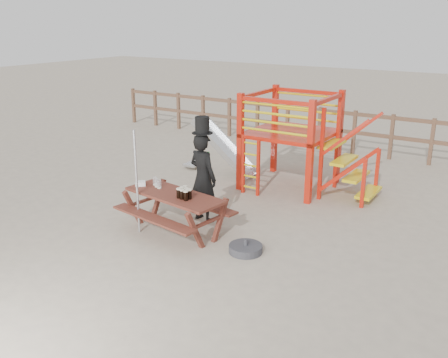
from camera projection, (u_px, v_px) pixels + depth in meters
ground at (185, 242)px, 8.38m from camera, size 60.00×60.00×0.00m
back_fence at (337, 126)px, 13.75m from camera, size 15.09×0.09×1.20m
playground_fort at (287, 138)px, 10.85m from camera, size 4.71×1.84×2.10m
picnic_table at (175, 208)px, 8.62m from camera, size 1.99×1.51×0.71m
man_with_hat at (203, 175)px, 9.00m from camera, size 0.67×0.50×1.94m
metal_pole at (137, 183)px, 8.47m from camera, size 0.04×0.04×1.82m
parasol_base at (246, 249)px, 7.98m from camera, size 0.54×0.54×0.23m
paper_bag at (140, 183)px, 8.94m from camera, size 0.23×0.22×0.08m
stout_pints at (184, 193)px, 8.32m from camera, size 0.26×0.28×0.17m
empty_glasses at (157, 183)px, 8.87m from camera, size 0.26×0.18×0.15m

